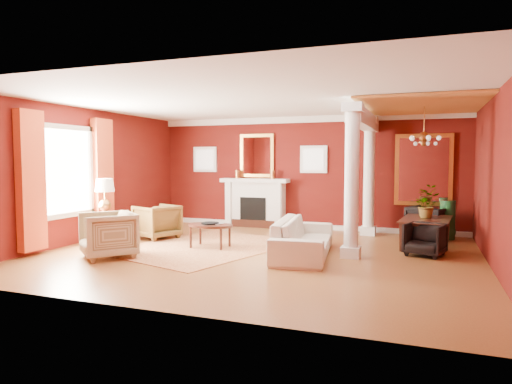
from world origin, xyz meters
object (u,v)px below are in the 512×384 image
at_px(sofa, 304,231).
at_px(armchair_leopard, 157,220).
at_px(armchair_stripe, 108,233).
at_px(dining_table, 428,224).
at_px(side_table, 105,200).
at_px(coffee_table, 210,226).

bearing_deg(sofa, armchair_leopard, 72.24).
xyz_separation_m(armchair_stripe, dining_table, (5.46, 3.16, 0.00)).
distance_m(sofa, dining_table, 2.79).
distance_m(armchair_stripe, dining_table, 6.31).
bearing_deg(sofa, side_table, 85.44).
relative_size(sofa, side_table, 1.69).
height_order(sofa, dining_table, dining_table).
height_order(coffee_table, side_table, side_table).
distance_m(armchair_leopard, coffee_table, 1.72).
distance_m(armchair_leopard, side_table, 1.23).
xyz_separation_m(armchair_stripe, coffee_table, (1.33, 1.50, -0.02)).
xyz_separation_m(sofa, side_table, (-4.32, -0.20, 0.46)).
height_order(sofa, armchair_stripe, armchair_stripe).
bearing_deg(armchair_leopard, dining_table, 123.19).
height_order(sofa, armchair_leopard, sofa).
distance_m(sofa, coffee_table, 1.97).
height_order(sofa, coffee_table, sofa).
xyz_separation_m(sofa, dining_table, (2.16, 1.76, 0.00)).
bearing_deg(armchair_stripe, coffee_table, 88.50).
xyz_separation_m(armchair_leopard, dining_table, (5.76, 1.09, 0.04)).
distance_m(sofa, side_table, 4.35).
xyz_separation_m(sofa, armchair_leopard, (-3.59, 0.67, -0.03)).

